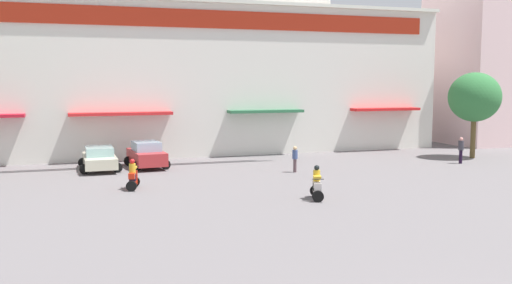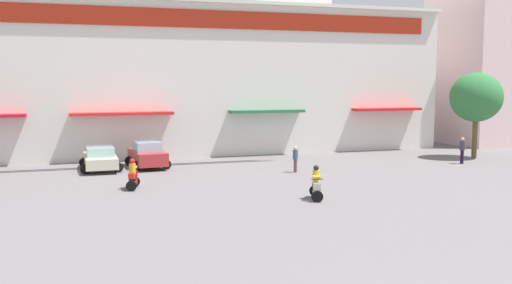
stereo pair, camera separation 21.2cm
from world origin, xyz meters
name	(u,v)px [view 2 (the right image)]	position (x,y,z in m)	size (l,w,h in m)	color
ground_plane	(280,210)	(0.00, 13.00, 0.00)	(128.00, 128.00, 0.00)	slate
colonial_building	(179,44)	(0.00, 36.58, 8.29)	(38.72, 18.17, 19.63)	silver
flank_building_right	(508,69)	(28.32, 32.25, 6.40)	(12.07, 8.14, 12.80)	beige
plaza_tree_1	(476,97)	(18.39, 23.93, 4.23)	(3.68, 3.36, 5.96)	brown
parked_car_0	(100,158)	(-6.71, 26.37, 0.72)	(2.48, 4.42, 1.41)	beige
parked_car_1	(147,155)	(-3.88, 26.48, 0.81)	(2.60, 4.10, 1.62)	#AB2C2E
scooter_rider_3	(316,186)	(2.28, 14.54, 0.63)	(0.96, 1.52, 1.55)	black
scooter_rider_6	(133,176)	(-5.42, 19.54, 0.64)	(0.82, 1.43, 1.54)	black
pedestrian_0	(462,149)	(15.81, 21.89, 0.99)	(0.49, 0.49, 1.72)	black
pedestrian_1	(295,157)	(4.20, 21.93, 0.90)	(0.44, 0.44, 1.55)	brown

